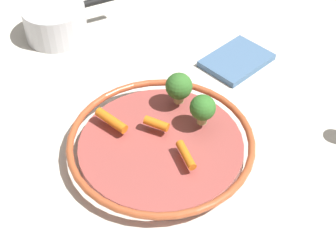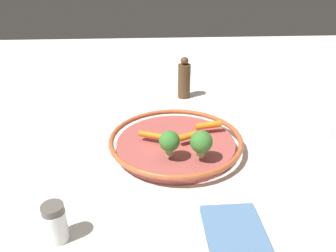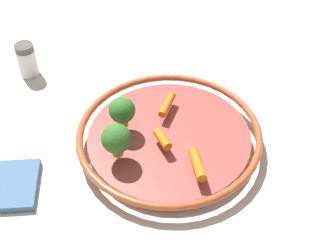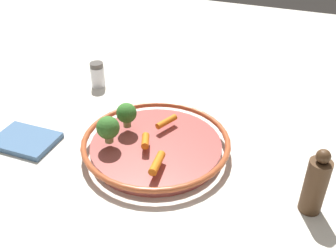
# 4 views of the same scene
# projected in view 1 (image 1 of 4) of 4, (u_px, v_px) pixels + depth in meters

# --- Properties ---
(ground_plane) EXTENTS (2.45, 2.45, 0.00)m
(ground_plane) POSITION_uv_depth(u_px,v_px,m) (161.00, 153.00, 0.92)
(ground_plane) COLOR silver
(serving_bowl) EXTENTS (0.34, 0.34, 0.04)m
(serving_bowl) POSITION_uv_depth(u_px,v_px,m) (161.00, 145.00, 0.91)
(serving_bowl) COLOR #A84C47
(serving_bowl) RESTS_ON ground_plane
(baby_carrot_center) EXTENTS (0.03, 0.05, 0.02)m
(baby_carrot_center) POSITION_uv_depth(u_px,v_px,m) (156.00, 124.00, 0.91)
(baby_carrot_center) COLOR orange
(baby_carrot_center) RESTS_ON serving_bowl
(baby_carrot_near_rim) EXTENTS (0.04, 0.06, 0.01)m
(baby_carrot_near_rim) POSITION_uv_depth(u_px,v_px,m) (184.00, 156.00, 0.85)
(baby_carrot_near_rim) COLOR orange
(baby_carrot_near_rim) RESTS_ON serving_bowl
(baby_carrot_back) EXTENTS (0.03, 0.07, 0.02)m
(baby_carrot_back) POSITION_uv_depth(u_px,v_px,m) (111.00, 120.00, 0.91)
(baby_carrot_back) COLOR orange
(baby_carrot_back) RESTS_ON serving_bowl
(broccoli_floret_large) EXTENTS (0.05, 0.05, 0.06)m
(broccoli_floret_large) POSITION_uv_depth(u_px,v_px,m) (179.00, 87.00, 0.94)
(broccoli_floret_large) COLOR #9AA666
(broccoli_floret_large) RESTS_ON serving_bowl
(broccoli_floret_mid) EXTENTS (0.05, 0.05, 0.06)m
(broccoli_floret_mid) POSITION_uv_depth(u_px,v_px,m) (203.00, 108.00, 0.90)
(broccoli_floret_mid) COLOR #99A766
(broccoli_floret_mid) RESTS_ON serving_bowl
(saucepan) EXTENTS (0.23, 0.14, 0.08)m
(saucepan) POSITION_uv_depth(u_px,v_px,m) (56.00, 22.00, 1.16)
(saucepan) COLOR silver
(saucepan) RESTS_ON ground_plane
(dish_towel) EXTENTS (0.15, 0.11, 0.01)m
(dish_towel) POSITION_uv_depth(u_px,v_px,m) (237.00, 60.00, 1.11)
(dish_towel) COLOR #4C7099
(dish_towel) RESTS_ON ground_plane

